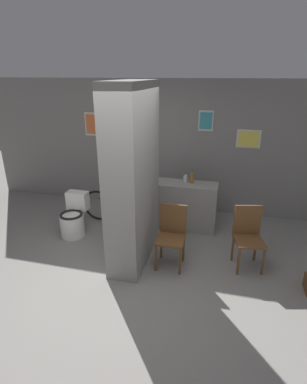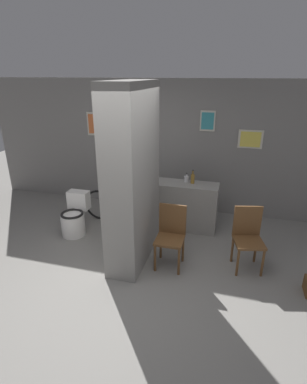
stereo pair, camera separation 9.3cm
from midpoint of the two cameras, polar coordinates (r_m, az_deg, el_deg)
name	(u,v)px [view 1 (the left image)]	position (r m, az deg, el deg)	size (l,w,h in m)	color
ground_plane	(130,283)	(4.31, -5.19, -16.82)	(14.00, 14.00, 0.00)	gray
wall_back	(169,147)	(6.07, 2.56, 8.59)	(8.00, 0.09, 2.60)	gray
pillar_center	(133,178)	(4.25, -4.58, 2.69)	(0.48, 1.28, 2.60)	gray
counter_shelf	(185,206)	(5.48, 5.47, -2.60)	(1.13, 0.44, 0.86)	gray
toilet	(74,218)	(5.48, -15.44, -4.87)	(0.41, 0.57, 0.73)	white
chair_near_pillar	(172,233)	(4.41, 2.86, -7.84)	(0.40, 0.40, 0.92)	brown
chair_by_doorway	(248,235)	(4.57, 17.02, -7.76)	(0.48, 0.48, 0.92)	brown
bicycle	(123,207)	(5.69, -6.24, -2.93)	(1.64, 0.42, 0.66)	black
bottle_tall	(192,178)	(5.32, 6.81, 2.65)	(0.07, 0.07, 0.25)	olive
bottle_short	(186,178)	(5.38, 5.63, 2.58)	(0.08, 0.08, 0.18)	silver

